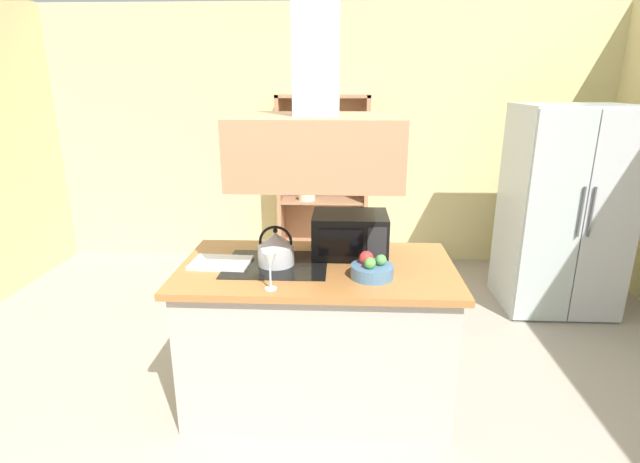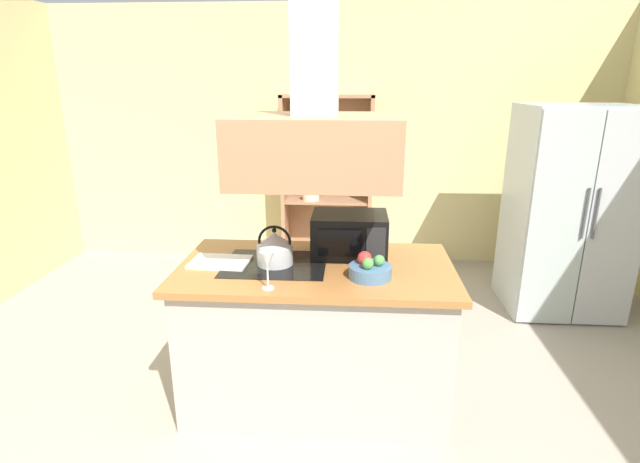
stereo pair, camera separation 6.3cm
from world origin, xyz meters
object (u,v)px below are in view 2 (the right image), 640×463
dish_cabinet (327,192)px  fruit_bowl (370,269)px  refrigerator (568,212)px  microwave (349,234)px  wine_glass_on_counter (267,261)px  kettle (275,248)px  cutting_board (220,262)px

dish_cabinet → fruit_bowl: size_ratio=7.63×
refrigerator → microwave: refrigerator is taller
wine_glass_on_counter → fruit_bowl: wine_glass_on_counter is taller
refrigerator → wine_glass_on_counter: bearing=-141.4°
kettle → wine_glass_on_counter: kettle is taller
dish_cabinet → wine_glass_on_counter: dish_cabinet is taller
cutting_board → refrigerator: bearing=29.2°
dish_cabinet → microwave: (0.26, -2.20, 0.23)m
cutting_board → wine_glass_on_counter: wine_glass_on_counter is taller
wine_glass_on_counter → dish_cabinet: bearing=86.8°
microwave → wine_glass_on_counter: (-0.42, -0.56, 0.02)m
fruit_bowl → cutting_board: bearing=169.9°
refrigerator → kettle: (-2.28, -1.45, 0.12)m
dish_cabinet → microwave: size_ratio=3.94×
dish_cabinet → kettle: (-0.17, -2.41, 0.20)m
kettle → dish_cabinet: bearing=85.8°
dish_cabinet → microwave: 2.23m
refrigerator → cutting_board: size_ratio=5.18×
dish_cabinet → wine_glass_on_counter: size_ratio=8.79×
kettle → fruit_bowl: 0.58m
cutting_board → kettle: bearing=1.4°
dish_cabinet → cutting_board: bearing=-101.8°
refrigerator → microwave: bearing=-146.1°
fruit_bowl → wine_glass_on_counter: bearing=-160.6°
microwave → fruit_bowl: 0.40m
cutting_board → fruit_bowl: (0.88, -0.16, 0.04)m
microwave → cutting_board: bearing=-164.2°
refrigerator → dish_cabinet: bearing=155.4°
cutting_board → fruit_bowl: fruit_bowl is taller
cutting_board → fruit_bowl: 0.90m
refrigerator → cutting_board: refrigerator is taller
cutting_board → dish_cabinet: bearing=78.2°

